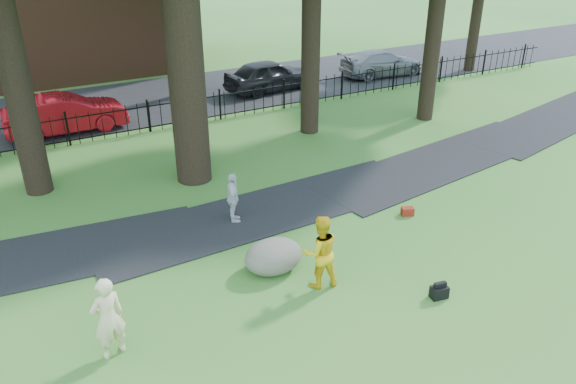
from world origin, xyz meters
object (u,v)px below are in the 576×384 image
woman (108,318)px  man (320,252)px  red_sedan (65,114)px  boulder (273,254)px

woman → man: 4.70m
woman → man: (4.70, 0.02, 0.01)m
man → red_sedan: bearing=-64.2°
boulder → red_sedan: size_ratio=0.32×
woman → boulder: bearing=-178.0°
man → boulder: bearing=-47.2°
man → red_sedan: (-3.32, 13.34, -0.14)m
red_sedan → man: bearing=-166.9°
woman → boulder: size_ratio=1.23×
man → boulder: size_ratio=1.23×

